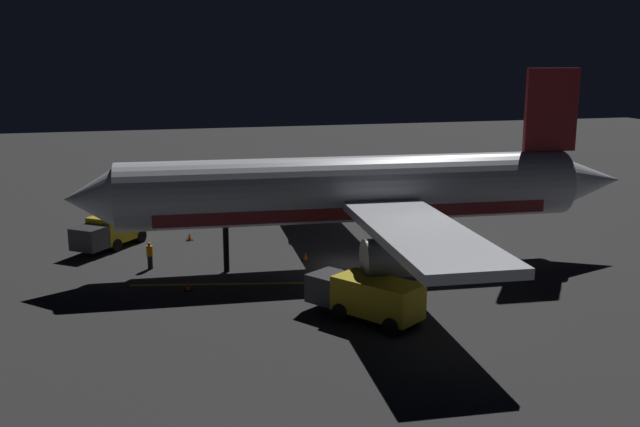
# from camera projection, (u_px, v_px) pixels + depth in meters

# --- Properties ---
(ground_plane) EXTENTS (180.00, 180.00, 0.20)m
(ground_plane) POSITION_uv_depth(u_px,v_px,m) (350.00, 266.00, 46.59)
(ground_plane) COLOR #313131
(apron_guide_stripe) EXTENTS (4.50, 19.63, 0.01)m
(apron_guide_stripe) POSITION_uv_depth(u_px,v_px,m) (300.00, 283.00, 42.86)
(apron_guide_stripe) COLOR gold
(apron_guide_stripe) RESTS_ON ground_plane
(airliner) EXTENTS (34.29, 36.23, 12.42)m
(airliner) POSITION_uv_depth(u_px,v_px,m) (360.00, 192.00, 45.65)
(airliner) COLOR silver
(airliner) RESTS_ON ground_plane
(baggage_truck) EXTENTS (5.75, 5.16, 2.32)m
(baggage_truck) POSITION_uv_depth(u_px,v_px,m) (111.00, 231.00, 50.41)
(baggage_truck) COLOR gold
(baggage_truck) RESTS_ON ground_plane
(catering_truck) EXTENTS (6.33, 5.26, 2.23)m
(catering_truck) POSITION_uv_depth(u_px,v_px,m) (367.00, 297.00, 36.74)
(catering_truck) COLOR gold
(catering_truck) RESTS_ON ground_plane
(ground_crew_worker) EXTENTS (0.40, 0.40, 1.74)m
(ground_crew_worker) POSITION_uv_depth(u_px,v_px,m) (150.00, 255.00, 45.49)
(ground_crew_worker) COLOR black
(ground_crew_worker) RESTS_ON ground_plane
(traffic_cone_near_left) EXTENTS (0.50, 0.50, 0.55)m
(traffic_cone_near_left) POSITION_uv_depth(u_px,v_px,m) (189.00, 237.00, 52.62)
(traffic_cone_near_left) COLOR #EA590F
(traffic_cone_near_left) RESTS_ON ground_plane
(traffic_cone_near_right) EXTENTS (0.50, 0.50, 0.55)m
(traffic_cone_near_right) POSITION_uv_depth(u_px,v_px,m) (188.00, 286.00, 41.51)
(traffic_cone_near_right) COLOR #EA590F
(traffic_cone_near_right) RESTS_ON ground_plane
(traffic_cone_under_wing) EXTENTS (0.50, 0.50, 0.55)m
(traffic_cone_under_wing) POSITION_uv_depth(u_px,v_px,m) (306.00, 257.00, 47.52)
(traffic_cone_under_wing) COLOR #EA590F
(traffic_cone_under_wing) RESTS_ON ground_plane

